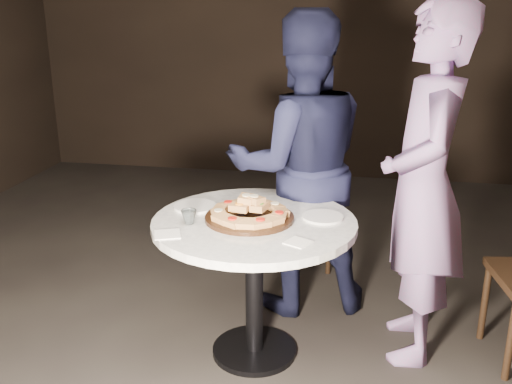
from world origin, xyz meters
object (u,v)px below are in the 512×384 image
table (254,246)px  chair_far (307,205)px  serving_board (249,218)px  water_glass (189,217)px  diner_navy (300,166)px  focaccia_pile (250,210)px  diner_teal (424,187)px

table → chair_far: chair_far is taller
serving_board → water_glass: bearing=-159.2°
serving_board → diner_navy: diner_navy is taller
diner_navy → water_glass: bearing=39.5°
table → diner_navy: diner_navy is taller
focaccia_pile → diner_teal: 0.89m
serving_board → focaccia_pile: (-0.00, 0.01, 0.04)m
focaccia_pile → chair_far: bearing=80.3°
table → focaccia_pile: size_ratio=3.32×
diner_teal → focaccia_pile: bearing=-77.8°
table → focaccia_pile: focaccia_pile is taller
water_glass → serving_board: bearing=20.8°
table → diner_teal: size_ratio=0.72×
table → chair_far: size_ratio=1.62×
chair_far → diner_navy: (-0.00, -0.51, 0.42)m
diner_navy → diner_teal: diner_teal is taller
serving_board → diner_teal: diner_teal is taller
focaccia_pile → diner_navy: diner_navy is taller
table → water_glass: (-0.31, -0.11, 0.18)m
table → diner_navy: 0.68m
water_glass → diner_teal: (1.14, 0.32, 0.12)m
serving_board → water_glass: size_ratio=5.87×
diner_navy → serving_board: bearing=55.7°
table → serving_board: serving_board is taller
serving_board → diner_teal: 0.89m
chair_far → focaccia_pile: bearing=77.3°
diner_teal → diner_navy: bearing=-121.8°
table → diner_navy: bearing=75.0°
serving_board → diner_teal: size_ratio=0.24×
diner_navy → focaccia_pile: bearing=55.5°
table → serving_board: (-0.02, -0.00, 0.15)m
serving_board → diner_navy: bearing=73.0°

